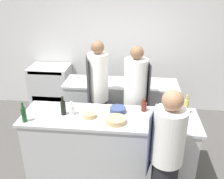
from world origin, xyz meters
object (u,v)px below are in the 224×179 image
at_px(bowl_wooden_salad, 90,115).
at_px(bowl_prep_small, 116,120).
at_px(bottle_cooking_oil, 24,114).
at_px(chef_at_pass_far, 98,95).
at_px(chef_at_stove, 135,100).
at_px(oven_range, 52,89).
at_px(bowl_ceramic_blue, 118,110).
at_px(bottle_vinegar, 63,107).
at_px(bottle_olive_oil, 144,106).
at_px(bottle_sauce, 186,106).
at_px(bowl_mixing_large, 159,121).
at_px(bottle_wine, 72,110).
at_px(chef_at_prep_near, 166,156).

bearing_deg(bowl_wooden_salad, bowl_prep_small, -14.98).
xyz_separation_m(bottle_cooking_oil, bowl_wooden_salad, (0.84, 0.20, -0.08)).
relative_size(chef_at_pass_far, bottle_cooking_oil, 6.42).
bearing_deg(bowl_wooden_salad, chef_at_stove, 48.49).
xyz_separation_m(oven_range, bowl_ceramic_blue, (1.56, -1.65, 0.47)).
xyz_separation_m(oven_range, bottle_vinegar, (0.82, -1.78, 0.55)).
relative_size(chef_at_stove, bottle_olive_oil, 9.31).
bearing_deg(bottle_sauce, bowl_wooden_salad, -169.58).
bearing_deg(bowl_wooden_salad, oven_range, 123.11).
bearing_deg(bowl_wooden_salad, bottle_cooking_oil, -166.71).
height_order(bowl_mixing_large, bowl_prep_small, bowl_mixing_large).
xyz_separation_m(bottle_wine, bowl_prep_small, (0.63, -0.14, -0.05)).
height_order(chef_at_stove, bottle_cooking_oil, chef_at_stove).
relative_size(oven_range, bottle_vinegar, 3.65).
xyz_separation_m(bottle_cooking_oil, bowl_prep_small, (1.20, 0.10, -0.08)).
bearing_deg(bottle_sauce, bottle_cooking_oil, -168.46).
distance_m(bottle_olive_oil, bowl_ceramic_blue, 0.38).
bearing_deg(bowl_prep_small, bowl_wooden_salad, 165.02).
xyz_separation_m(chef_at_prep_near, bottle_cooking_oil, (-1.83, 0.37, 0.23)).
bearing_deg(bottle_sauce, bowl_ceramic_blue, -176.33).
bearing_deg(bowl_prep_small, bowl_mixing_large, 2.35).
relative_size(bowl_prep_small, bowl_wooden_salad, 1.53).
bearing_deg(bottle_olive_oil, bowl_prep_small, -135.90).
relative_size(chef_at_stove, bowl_mixing_large, 6.81).
bearing_deg(bowl_mixing_large, chef_at_prep_near, -83.72).
height_order(oven_range, bottle_vinegar, bottle_vinegar).
bearing_deg(oven_range, bottle_sauce, -32.28).
xyz_separation_m(oven_range, bottle_wine, (0.93, -1.78, 0.52)).
xyz_separation_m(chef_at_prep_near, chef_at_stove, (-0.38, 1.26, 0.07)).
height_order(chef_at_pass_far, bowl_mixing_large, chef_at_pass_far).
distance_m(chef_at_pass_far, bottle_olive_oil, 0.89).
height_order(bowl_mixing_large, bowl_ceramic_blue, bowl_mixing_large).
bearing_deg(bowl_ceramic_blue, chef_at_prep_near, -50.44).
xyz_separation_m(bottle_cooking_oil, bottle_sauce, (2.15, 0.44, 0.00)).
bearing_deg(bowl_mixing_large, oven_range, 138.20).
relative_size(bottle_wine, bowl_ceramic_blue, 0.89).
bearing_deg(bowl_wooden_salad, bottle_sauce, 10.42).
bearing_deg(oven_range, bottle_cooking_oil, -80.01).
height_order(bottle_vinegar, bowl_prep_small, bottle_vinegar).
relative_size(bottle_vinegar, bottle_cooking_oil, 0.97).
xyz_separation_m(oven_range, chef_at_prep_near, (2.18, -2.40, 0.32)).
relative_size(bottle_olive_oil, bottle_sauce, 0.66).
height_order(chef_at_stove, bottle_wine, chef_at_stove).
height_order(bottle_olive_oil, bowl_mixing_large, bottle_olive_oil).
xyz_separation_m(chef_at_prep_near, bottle_vinegar, (-1.37, 0.61, 0.23)).
relative_size(bottle_vinegar, bowl_mixing_large, 1.06).
xyz_separation_m(chef_at_stove, bowl_prep_small, (-0.24, -0.79, 0.08)).
relative_size(bottle_cooking_oil, bowl_wooden_salad, 1.63).
xyz_separation_m(chef_at_stove, bottle_olive_oil, (0.13, -0.43, 0.12)).
xyz_separation_m(bottle_olive_oil, bowl_ceramic_blue, (-0.37, -0.08, -0.04)).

